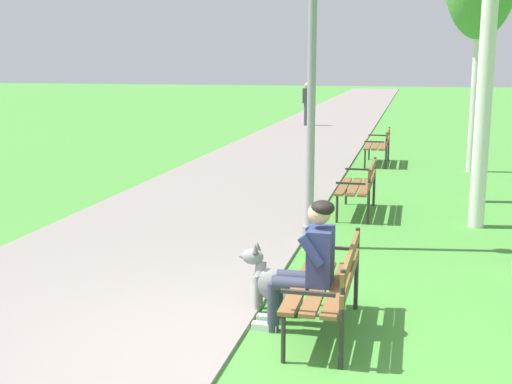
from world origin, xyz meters
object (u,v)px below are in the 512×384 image
object	(u,v)px
park_bench_near	(330,281)
dog_grey	(275,287)
park_bench_mid	(361,183)
pedestrian_distant	(307,104)
park_bench_far	(380,143)
person_seated_on_near_bench	(309,260)
lamp_post_near	(312,70)

from	to	relation	value
park_bench_near	dog_grey	world-z (taller)	park_bench_near
park_bench_mid	pedestrian_distant	size ratio (longest dim) A/B	0.91
park_bench_near	park_bench_far	bearing A→B (deg)	90.58
dog_grey	person_seated_on_near_bench	bearing A→B (deg)	-44.21
park_bench_mid	park_bench_near	bearing A→B (deg)	-88.51
park_bench_near	pedestrian_distant	bearing A→B (deg)	99.68
park_bench_mid	dog_grey	xyz separation A→B (m)	(-0.46, -4.59, -0.25)
park_bench_near	lamp_post_near	bearing A→B (deg)	102.52
lamp_post_near	person_seated_on_near_bench	bearing A→B (deg)	-81.38
dog_grey	lamp_post_near	bearing A→B (deg)	90.89
park_bench_far	pedestrian_distant	bearing A→B (deg)	109.82
park_bench_near	person_seated_on_near_bench	bearing A→B (deg)	168.30
park_bench_mid	pedestrian_distant	world-z (taller)	pedestrian_distant
person_seated_on_near_bench	lamp_post_near	distance (m)	3.30
person_seated_on_near_bench	park_bench_far	bearing A→B (deg)	89.45
park_bench_mid	lamp_post_near	xyz separation A→B (m)	(-0.50, -2.16, 1.85)
park_bench_far	park_bench_mid	bearing A→B (deg)	-90.25
pedestrian_distant	person_seated_on_near_bench	bearing A→B (deg)	-80.90
park_bench_near	park_bench_mid	xyz separation A→B (m)	(-0.13, 5.01, 0.00)
person_seated_on_near_bench	lamp_post_near	bearing A→B (deg)	98.62
park_bench_near	person_seated_on_near_bench	xyz separation A→B (m)	(-0.21, 0.04, 0.17)
park_bench_mid	dog_grey	distance (m)	4.62
park_bench_far	lamp_post_near	world-z (taller)	lamp_post_near
park_bench_far	dog_grey	world-z (taller)	park_bench_far
person_seated_on_near_bench	pedestrian_distant	distance (m)	19.52
dog_grey	pedestrian_distant	distance (m)	19.10
park_bench_far	person_seated_on_near_bench	world-z (taller)	person_seated_on_near_bench
park_bench_near	dog_grey	bearing A→B (deg)	144.77
pedestrian_distant	lamp_post_near	bearing A→B (deg)	-80.81
dog_grey	park_bench_near	bearing A→B (deg)	-35.23
park_bench_mid	lamp_post_near	distance (m)	2.89
lamp_post_near	pedestrian_distant	world-z (taller)	lamp_post_near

